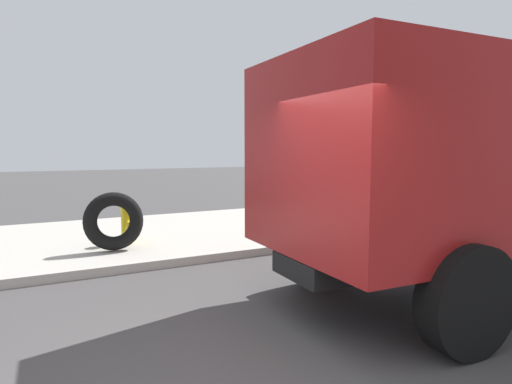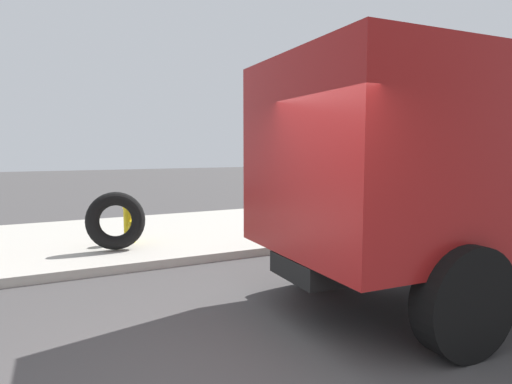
{
  "view_description": "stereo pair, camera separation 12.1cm",
  "coord_description": "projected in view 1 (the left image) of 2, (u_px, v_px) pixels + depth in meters",
  "views": [
    {
      "loc": [
        -1.36,
        -2.96,
        1.98
      ],
      "look_at": [
        1.72,
        2.81,
        1.33
      ],
      "focal_mm": 30.71,
      "sensor_mm": 36.0,
      "label": 1
    },
    {
      "loc": [
        -1.25,
        -3.02,
        1.98
      ],
      "look_at": [
        1.72,
        2.81,
        1.33
      ],
      "focal_mm": 30.71,
      "sensor_mm": 36.0,
      "label": 2
    }
  ],
  "objects": [
    {
      "name": "fire_hydrant",
      "position": [
        127.0,
        220.0,
        8.48
      ],
      "size": [
        0.25,
        0.56,
        0.84
      ],
      "color": "yellow",
      "rests_on": "sidewalk_curb"
    },
    {
      "name": "loose_tire",
      "position": [
        114.0,
        221.0,
        7.85
      ],
      "size": [
        1.08,
        0.5,
        1.07
      ],
      "primitive_type": "torus",
      "rotation": [
        1.43,
        0.0,
        -0.1
      ],
      "color": "black",
      "rests_on": "sidewalk_curb"
    },
    {
      "name": "dump_truck_gray",
      "position": [
        499.0,
        176.0,
        6.06
      ],
      "size": [
        7.11,
        3.07,
        3.0
      ],
      "color": "slate",
      "rests_on": "ground"
    },
    {
      "name": "sidewalk_curb",
      "position": [
        100.0,
        240.0,
        9.13
      ],
      "size": [
        36.0,
        5.0,
        0.15
      ],
      "primitive_type": "cube",
      "color": "#ADA89E",
      "rests_on": "ground"
    }
  ]
}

